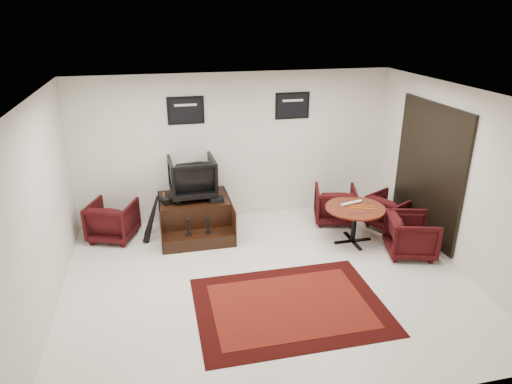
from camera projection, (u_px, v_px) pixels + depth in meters
ground at (267, 281)px, 6.92m from camera, size 6.00×6.00×0.00m
room_shell at (294, 165)px, 6.45m from camera, size 6.02×5.02×2.81m
area_rug at (290, 306)px, 6.33m from camera, size 2.59×1.94×0.01m
shine_podium at (195, 217)px, 8.34m from camera, size 1.27×1.31×0.65m
shine_chair at (192, 175)px, 8.18m from camera, size 0.83×0.78×0.82m
shoes_pair at (168, 199)px, 8.07m from camera, size 0.30×0.34×0.10m
polish_kit at (217, 200)px, 8.09m from camera, size 0.25×0.18×0.08m
umbrella_black at (152, 219)px, 7.93m from camera, size 0.33×0.12×0.89m
umbrella_hooked at (152, 215)px, 8.18m from camera, size 0.29×0.11×0.79m
armchair_side at (113, 219)px, 8.09m from camera, size 0.94×0.92×0.77m
meeting_table at (355, 212)px, 7.88m from camera, size 1.02×1.02×0.67m
table_chair_back at (335, 203)px, 8.75m from camera, size 0.92×0.89×0.77m
table_chair_window at (390, 210)px, 8.51m from camera, size 0.89×0.91×0.71m
table_chair_corner at (412, 233)px, 7.55m from camera, size 0.88×0.91×0.77m
paper_roll at (352, 203)px, 7.96m from camera, size 0.42×0.15×0.05m
table_clutter at (362, 209)px, 7.78m from camera, size 0.57×0.34×0.01m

